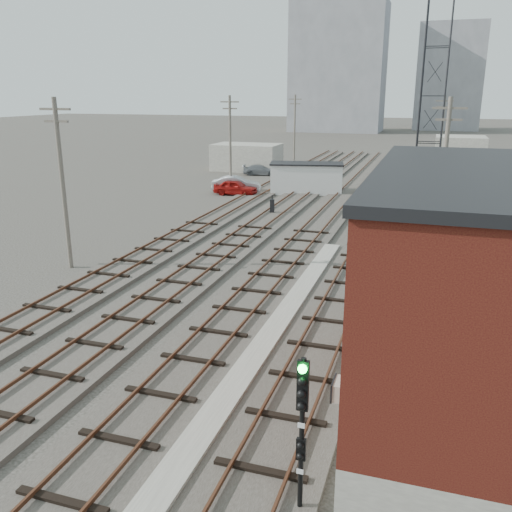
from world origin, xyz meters
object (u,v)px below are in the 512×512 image
at_px(signal_mast, 302,427).
at_px(site_trailer, 306,178).
at_px(car_grey, 260,170).
at_px(switch_stand, 272,206).
at_px(car_silver, 236,184).
at_px(car_red, 236,188).

distance_m(signal_mast, site_trailer, 41.42).
height_order(site_trailer, car_grey, site_trailer).
relative_size(site_trailer, car_grey, 1.80).
distance_m(site_trailer, car_grey, 12.70).
bearing_deg(switch_stand, car_silver, 112.71).
bearing_deg(car_red, car_grey, 8.02).
xyz_separation_m(signal_mast, switch_stand, (-9.48, 30.15, -1.59)).
distance_m(switch_stand, site_trailer, 10.28).
xyz_separation_m(switch_stand, site_trailer, (0.37, 10.24, 0.77)).
relative_size(car_silver, car_grey, 1.15).
height_order(site_trailer, car_silver, site_trailer).
bearing_deg(site_trailer, car_grey, 115.90).
bearing_deg(car_silver, switch_stand, -158.57).
distance_m(switch_stand, car_red, 9.20).
xyz_separation_m(signal_mast, car_grey, (-16.87, 50.41, -1.69)).
height_order(signal_mast, car_grey, signal_mast).
xyz_separation_m(signal_mast, car_red, (-15.17, 37.39, -1.58)).
distance_m(switch_stand, car_silver, 10.55).
xyz_separation_m(signal_mast, site_trailer, (-9.11, 40.40, -0.82)).
xyz_separation_m(signal_mast, car_silver, (-15.59, 38.75, -1.50)).
relative_size(switch_stand, site_trailer, 0.20).
bearing_deg(car_silver, car_red, -176.87).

